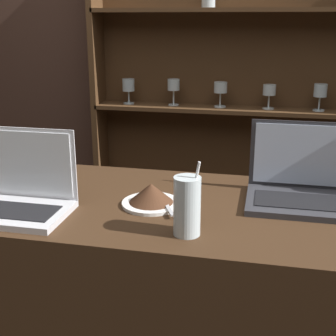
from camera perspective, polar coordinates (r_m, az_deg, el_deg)
back_wall at (r=2.47m, az=7.23°, el=14.69°), size 7.00×0.06×2.70m
back_shelf at (r=2.43m, az=9.30°, el=5.84°), size 1.55×0.18×1.89m
laptop_near at (r=1.39m, az=-17.99°, el=-2.90°), size 0.31×0.20×0.23m
laptop_far at (r=1.44m, az=16.42°, el=-2.09°), size 0.34×0.23×0.23m
cake_plate at (r=1.36m, az=-2.07°, el=-3.36°), size 0.17×0.18×0.07m
water_glass at (r=1.17m, az=2.35°, el=-4.66°), size 0.07×0.07×0.19m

